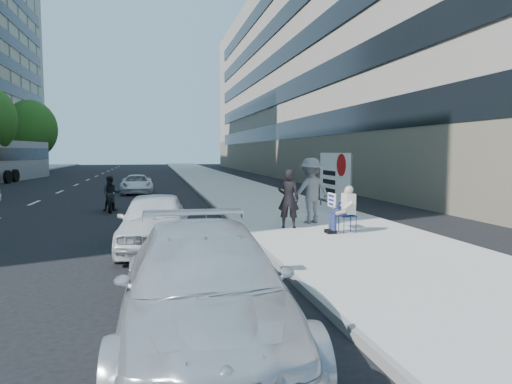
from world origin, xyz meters
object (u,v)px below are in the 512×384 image
object	(u,v)px
motorcycle	(111,195)
seated_protester	(344,207)
white_sedan_far	(137,184)
white_sedan_near	(155,221)
parked_sedan	(204,287)
bus	(7,161)
pedestrian_woman	(288,199)
protest_banner	(334,177)
jogger	(311,190)

from	to	relation	value
motorcycle	seated_protester	bearing A→B (deg)	-51.08
white_sedan_far	white_sedan_near	bearing A→B (deg)	-87.83
seated_protester	white_sedan_near	bearing A→B (deg)	-176.52
parked_sedan	bus	distance (m)	38.63
white_sedan_near	motorcycle	xyz separation A→B (m)	(-1.70, 7.74, -0.06)
seated_protester	bus	size ratio (longest dim) A/B	0.11
seated_protester	white_sedan_far	world-z (taller)	seated_protester
pedestrian_woman	bus	bearing A→B (deg)	-40.99
motorcycle	protest_banner	bearing A→B (deg)	-20.53
motorcycle	white_sedan_far	bearing A→B (deg)	81.17
jogger	protest_banner	distance (m)	3.60
white_sedan_near	bus	xyz separation A→B (m)	(-12.00, 30.65, 0.94)
white_sedan_near	white_sedan_far	distance (m)	15.71
seated_protester	jogger	distance (m)	1.90
jogger	bus	distance (m)	33.07
bus	parked_sedan	bearing A→B (deg)	-63.23
protest_banner	parked_sedan	world-z (taller)	protest_banner
jogger	seated_protester	bearing A→B (deg)	87.67
seated_protester	bus	world-z (taller)	bus
parked_sedan	protest_banner	bearing A→B (deg)	62.19
jogger	parked_sedan	size ratio (longest dim) A/B	0.41
protest_banner	white_sedan_near	bearing A→B (deg)	-143.01
seated_protester	protest_banner	world-z (taller)	protest_banner
white_sedan_near	white_sedan_far	size ratio (longest dim) A/B	1.07
jogger	bus	bearing A→B (deg)	-70.92
parked_sedan	seated_protester	bearing A→B (deg)	55.49
pedestrian_woman	white_sedan_near	size ratio (longest dim) A/B	0.42
parked_sedan	white_sedan_near	distance (m)	5.89
seated_protester	bus	distance (m)	34.84
protest_banner	white_sedan_near	xyz separation A→B (m)	(-6.83, -5.14, -0.70)
white_sedan_far	parked_sedan	bearing A→B (deg)	-87.27
white_sedan_far	bus	distance (m)	18.63
parked_sedan	bus	size ratio (longest dim) A/B	0.40
parked_sedan	white_sedan_far	xyz separation A→B (m)	(-1.55, 21.54, -0.19)
pedestrian_woman	white_sedan_near	bearing A→B (deg)	40.48
protest_banner	bus	size ratio (longest dim) A/B	0.25
protest_banner	white_sedan_near	world-z (taller)	protest_banner
bus	seated_protester	bearing A→B (deg)	-52.81
seated_protester	jogger	world-z (taller)	jogger
protest_banner	jogger	bearing A→B (deg)	-124.11
pedestrian_woman	seated_protester	bearing A→B (deg)	160.02
pedestrian_woman	motorcycle	bearing A→B (deg)	-28.31
jogger	pedestrian_woman	distance (m)	1.25
parked_sedan	bus	bearing A→B (deg)	110.79
pedestrian_woman	protest_banner	size ratio (longest dim) A/B	0.57
motorcycle	bus	world-z (taller)	bus
parked_sedan	white_sedan_near	bearing A→B (deg)	97.38
seated_protester	motorcycle	size ratio (longest dim) A/B	0.64
jogger	pedestrian_woman	size ratio (longest dim) A/B	1.19
protest_banner	white_sedan_near	distance (m)	8.58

